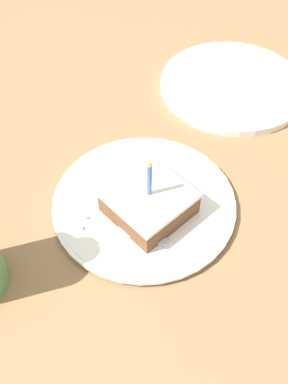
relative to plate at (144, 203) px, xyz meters
The scene contains 5 objects.
ground_plane 0.03m from the plate, 59.55° to the right, with size 2.40×2.40×0.04m.
plate is the anchor object (origin of this frame).
cake_slice 0.03m from the plate, 157.65° to the left, with size 0.10×0.11×0.11m.
fork 0.08m from the plate, 87.63° to the left, with size 0.15×0.10×0.00m.
side_plate 0.33m from the plate, 73.65° to the right, with size 0.27×0.27×0.01m.
Camera 1 is at (-0.31, 0.30, 0.54)m, focal length 42.00 mm.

